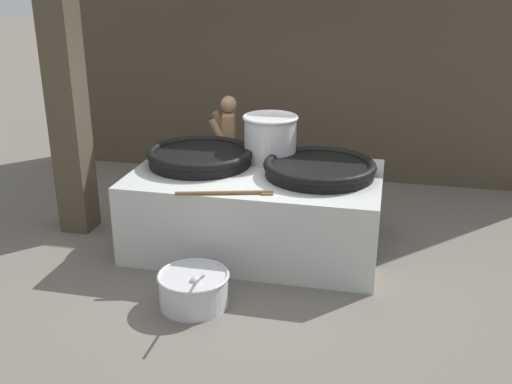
{
  "coord_description": "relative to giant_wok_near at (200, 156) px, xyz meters",
  "views": [
    {
      "loc": [
        1.43,
        -6.29,
        3.13
      ],
      "look_at": [
        0.0,
        0.0,
        0.69
      ],
      "focal_mm": 42.0,
      "sensor_mm": 36.0,
      "label": 1
    }
  ],
  "objects": [
    {
      "name": "stirring_paddle",
      "position": [
        0.61,
        -0.9,
        -0.08
      ],
      "size": [
        0.99,
        0.34,
        0.04
      ],
      "rotation": [
        0.0,
        0.0,
        0.27
      ],
      "color": "brown",
      "rests_on": "hearth_platform"
    },
    {
      "name": "stock_pot",
      "position": [
        0.78,
        0.32,
        0.19
      ],
      "size": [
        0.67,
        0.67,
        0.56
      ],
      "color": "silver",
      "rests_on": "hearth_platform"
    },
    {
      "name": "hearth_platform",
      "position": [
        0.72,
        -0.18,
        -0.56
      ],
      "size": [
        2.83,
        1.68,
        0.92
      ],
      "color": "silver",
      "rests_on": "ground_plane"
    },
    {
      "name": "cook",
      "position": [
        0.08,
        1.0,
        -0.19
      ],
      "size": [
        0.42,
        0.6,
        1.55
      ],
      "rotation": [
        0.0,
        0.0,
        3.34
      ],
      "color": "#9E7551",
      "rests_on": "ground_plane"
    },
    {
      "name": "giant_wok_near",
      "position": [
        0.0,
        0.0,
        0.0
      ],
      "size": [
        1.26,
        1.26,
        0.19
      ],
      "color": "black",
      "rests_on": "hearth_platform"
    },
    {
      "name": "back_wall",
      "position": [
        0.72,
        2.61,
        1.18
      ],
      "size": [
        8.22,
        0.24,
        4.4
      ],
      "primitive_type": "cube",
      "color": "#4C4233",
      "rests_on": "ground_plane"
    },
    {
      "name": "ground_plane",
      "position": [
        0.72,
        -0.18,
        -1.02
      ],
      "size": [
        60.0,
        60.0,
        0.0
      ],
      "primitive_type": "plane",
      "color": "slate"
    },
    {
      "name": "support_pillar",
      "position": [
        -1.58,
        -0.13,
        1.18
      ],
      "size": [
        0.37,
        0.37,
        4.4
      ],
      "primitive_type": "cube",
      "color": "#4C4233",
      "rests_on": "ground_plane"
    },
    {
      "name": "prep_bowl_vegetables",
      "position": [
        0.42,
        -1.59,
        -0.84
      ],
      "size": [
        0.71,
        0.86,
        0.62
      ],
      "color": "silver",
      "rests_on": "ground_plane"
    },
    {
      "name": "giant_wok_far",
      "position": [
        1.43,
        -0.1,
        -0.01
      ],
      "size": [
        1.27,
        1.27,
        0.17
      ],
      "color": "black",
      "rests_on": "hearth_platform"
    }
  ]
}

